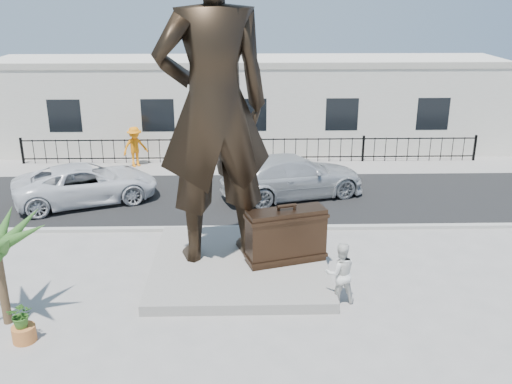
% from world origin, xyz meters
% --- Properties ---
extents(ground, '(100.00, 100.00, 0.00)m').
position_xyz_m(ground, '(0.00, 0.00, 0.00)').
color(ground, '#9E9991').
rests_on(ground, ground).
extents(street, '(40.00, 7.00, 0.01)m').
position_xyz_m(street, '(0.00, 8.00, 0.01)').
color(street, black).
rests_on(street, ground).
extents(curb, '(40.00, 0.25, 0.12)m').
position_xyz_m(curb, '(0.00, 4.50, 0.06)').
color(curb, '#A5A399').
rests_on(curb, ground).
extents(far_sidewalk, '(40.00, 2.50, 0.02)m').
position_xyz_m(far_sidewalk, '(0.00, 12.00, 0.01)').
color(far_sidewalk, '#9E9991').
rests_on(far_sidewalk, ground).
extents(plinth, '(5.20, 5.20, 0.30)m').
position_xyz_m(plinth, '(-0.50, 1.50, 0.15)').
color(plinth, gray).
rests_on(plinth, ground).
extents(fence, '(22.00, 0.10, 1.20)m').
position_xyz_m(fence, '(0.00, 12.80, 0.60)').
color(fence, black).
rests_on(fence, ground).
extents(building, '(28.00, 7.00, 4.40)m').
position_xyz_m(building, '(0.00, 17.00, 2.20)').
color(building, silver).
rests_on(building, ground).
extents(statue, '(3.82, 3.05, 9.13)m').
position_xyz_m(statue, '(-1.19, 1.97, 4.86)').
color(statue, black).
rests_on(statue, plinth).
extents(suitcase, '(2.43, 1.37, 1.63)m').
position_xyz_m(suitcase, '(0.88, 1.45, 1.12)').
color(suitcase, black).
rests_on(suitcase, plinth).
extents(tourist, '(0.90, 0.73, 1.72)m').
position_xyz_m(tourist, '(2.18, -0.45, 0.86)').
color(tourist, silver).
rests_on(tourist, ground).
extents(car_white, '(6.03, 4.37, 1.52)m').
position_xyz_m(car_white, '(-6.56, 7.46, 0.77)').
color(car_white, silver).
rests_on(car_white, street).
extents(car_silver, '(6.30, 4.03, 1.70)m').
position_xyz_m(car_silver, '(1.64, 7.92, 0.86)').
color(car_silver, '#A7AAAC').
rests_on(car_silver, street).
extents(worker, '(1.42, 1.28, 1.91)m').
position_xyz_m(worker, '(-5.46, 12.23, 0.98)').
color(worker, orange).
rests_on(worker, far_sidewalk).
extents(palm_tree, '(1.80, 1.80, 3.20)m').
position_xyz_m(palm_tree, '(-6.38, -1.27, 0.00)').
color(palm_tree, '#2B531E').
rests_on(palm_tree, ground).
extents(planter, '(0.56, 0.56, 0.40)m').
position_xyz_m(planter, '(-5.67, -2.09, 0.20)').
color(planter, '#C16D33').
rests_on(planter, ground).
extents(shrub, '(0.64, 0.57, 0.65)m').
position_xyz_m(shrub, '(-5.67, -2.09, 0.73)').
color(shrub, '#366721').
rests_on(shrub, planter).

